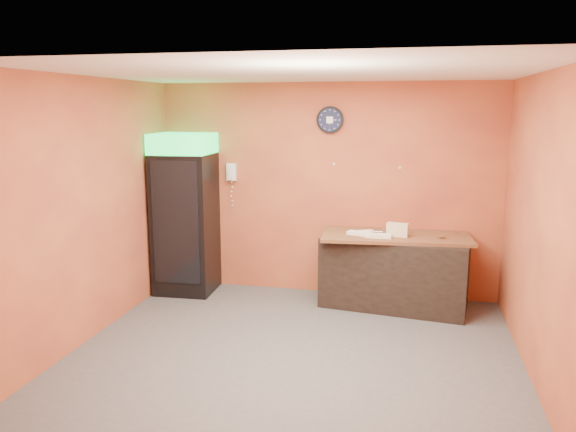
# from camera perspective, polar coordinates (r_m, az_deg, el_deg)

# --- Properties ---
(floor) EXTENTS (4.50, 4.50, 0.00)m
(floor) POSITION_cam_1_polar(r_m,az_deg,el_deg) (5.95, 0.74, -13.59)
(floor) COLOR #47474C
(floor) RESTS_ON ground
(back_wall) EXTENTS (4.50, 0.02, 2.80)m
(back_wall) POSITION_cam_1_polar(r_m,az_deg,el_deg) (7.46, 3.89, 2.66)
(back_wall) COLOR #C66737
(back_wall) RESTS_ON floor
(left_wall) EXTENTS (0.02, 4.00, 2.80)m
(left_wall) POSITION_cam_1_polar(r_m,az_deg,el_deg) (6.36, -19.50, 0.61)
(left_wall) COLOR #C66737
(left_wall) RESTS_ON floor
(right_wall) EXTENTS (0.02, 4.00, 2.80)m
(right_wall) POSITION_cam_1_polar(r_m,az_deg,el_deg) (5.53, 24.25, -1.20)
(right_wall) COLOR #C66737
(right_wall) RESTS_ON floor
(ceiling) EXTENTS (4.50, 4.00, 0.02)m
(ceiling) POSITION_cam_1_polar(r_m,az_deg,el_deg) (5.42, 0.81, 14.41)
(ceiling) COLOR white
(ceiling) RESTS_ON back_wall
(beverage_cooler) EXTENTS (0.78, 0.79, 2.14)m
(beverage_cooler) POSITION_cam_1_polar(r_m,az_deg,el_deg) (7.64, -10.47, 0.02)
(beverage_cooler) COLOR black
(beverage_cooler) RESTS_ON floor
(prep_counter) EXTENTS (1.86, 1.02, 0.89)m
(prep_counter) POSITION_cam_1_polar(r_m,az_deg,el_deg) (7.20, 10.76, -5.61)
(prep_counter) COLOR black
(prep_counter) RESTS_ON floor
(wall_clock) EXTENTS (0.35, 0.06, 0.35)m
(wall_clock) POSITION_cam_1_polar(r_m,az_deg,el_deg) (7.35, 4.29, 9.72)
(wall_clock) COLOR black
(wall_clock) RESTS_ON back_wall
(wall_phone) EXTENTS (0.13, 0.11, 0.23)m
(wall_phone) POSITION_cam_1_polar(r_m,az_deg,el_deg) (7.68, -5.76, 4.47)
(wall_phone) COLOR white
(wall_phone) RESTS_ON back_wall
(butcher_paper) EXTENTS (1.87, 0.95, 0.04)m
(butcher_paper) POSITION_cam_1_polar(r_m,az_deg,el_deg) (7.09, 10.89, -2.02)
(butcher_paper) COLOR brown
(butcher_paper) RESTS_ON prep_counter
(sub_roll_stack) EXTENTS (0.27, 0.14, 0.17)m
(sub_roll_stack) POSITION_cam_1_polar(r_m,az_deg,el_deg) (6.97, 11.06, -1.38)
(sub_roll_stack) COLOR beige
(sub_roll_stack) RESTS_ON butcher_paper
(wrapped_sandwich_left) EXTENTS (0.32, 0.20, 0.04)m
(wrapped_sandwich_left) POSITION_cam_1_polar(r_m,az_deg,el_deg) (6.98, 7.28, -1.76)
(wrapped_sandwich_left) COLOR white
(wrapped_sandwich_left) RESTS_ON butcher_paper
(wrapped_sandwich_mid) EXTENTS (0.31, 0.13, 0.04)m
(wrapped_sandwich_mid) POSITION_cam_1_polar(r_m,az_deg,el_deg) (6.88, 9.18, -1.99)
(wrapped_sandwich_mid) COLOR white
(wrapped_sandwich_mid) RESTS_ON butcher_paper
(wrapped_sandwich_right) EXTENTS (0.29, 0.22, 0.04)m
(wrapped_sandwich_right) POSITION_cam_1_polar(r_m,az_deg,el_deg) (7.06, 7.61, -1.65)
(wrapped_sandwich_right) COLOR white
(wrapped_sandwich_right) RESTS_ON butcher_paper
(kitchen_tool) EXTENTS (0.05, 0.05, 0.05)m
(kitchen_tool) POSITION_cam_1_polar(r_m,az_deg,el_deg) (7.15, 9.76, -1.48)
(kitchen_tool) COLOR silver
(kitchen_tool) RESTS_ON butcher_paper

